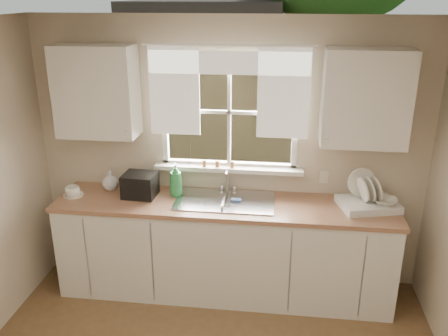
# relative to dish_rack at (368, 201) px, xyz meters

# --- Properties ---
(room_walls) EXTENTS (3.62, 4.02, 2.50)m
(room_walls) POSITION_rel_dish_rack_xyz_m (-1.24, -1.81, 0.26)
(room_walls) COLOR beige
(room_walls) RESTS_ON ground
(ceiling) EXTENTS (3.60, 4.00, 0.02)m
(ceiling) POSITION_rel_dish_rack_xyz_m (-1.24, -1.74, 1.53)
(ceiling) COLOR silver
(ceiling) RESTS_ON room_walls
(window) EXTENTS (1.38, 0.16, 1.06)m
(window) POSITION_rel_dish_rack_xyz_m (-1.24, 0.26, 0.51)
(window) COLOR white
(window) RESTS_ON room_walls
(curtains) EXTENTS (1.50, 0.03, 0.81)m
(curtains) POSITION_rel_dish_rack_xyz_m (-1.24, 0.21, 0.96)
(curtains) COLOR white
(curtains) RESTS_ON room_walls
(base_cabinets) EXTENTS (3.00, 0.62, 0.87)m
(base_cabinets) POSITION_rel_dish_rack_xyz_m (-1.24, -0.06, -0.54)
(base_cabinets) COLOR silver
(base_cabinets) RESTS_ON ground
(countertop) EXTENTS (3.04, 0.65, 0.04)m
(countertop) POSITION_rel_dish_rack_xyz_m (-1.24, -0.06, -0.08)
(countertop) COLOR #98694C
(countertop) RESTS_ON base_cabinets
(upper_cabinet_left) EXTENTS (0.70, 0.33, 0.80)m
(upper_cabinet_left) POSITION_rel_dish_rack_xyz_m (-2.39, 0.08, 0.88)
(upper_cabinet_left) COLOR silver
(upper_cabinet_left) RESTS_ON room_walls
(upper_cabinet_right) EXTENTS (0.70, 0.33, 0.80)m
(upper_cabinet_right) POSITION_rel_dish_rack_xyz_m (-0.09, 0.08, 0.88)
(upper_cabinet_right) COLOR silver
(upper_cabinet_right) RESTS_ON room_walls
(wall_outlet) EXTENTS (0.08, 0.01, 0.12)m
(wall_outlet) POSITION_rel_dish_rack_xyz_m (-0.36, 0.24, 0.11)
(wall_outlet) COLOR beige
(wall_outlet) RESTS_ON room_walls
(sill_jars) EXTENTS (0.30, 0.04, 0.06)m
(sill_jars) POSITION_rel_dish_rack_xyz_m (-1.34, 0.20, 0.21)
(sill_jars) COLOR brown
(sill_jars) RESTS_ON window
(sink) EXTENTS (0.88, 0.52, 0.40)m
(sink) POSITION_rel_dish_rack_xyz_m (-1.24, -0.03, -0.13)
(sink) COLOR #B7B7BC
(sink) RESTS_ON countertop
(dish_rack) EXTENTS (0.56, 0.48, 0.31)m
(dish_rack) POSITION_rel_dish_rack_xyz_m (0.00, 0.00, 0.00)
(dish_rack) COLOR silver
(dish_rack) RESTS_ON countertop
(bowl) EXTENTS (0.22, 0.22, 0.05)m
(bowl) POSITION_rel_dish_rack_xyz_m (0.13, -0.05, 0.03)
(bowl) COLOR silver
(bowl) RESTS_ON dish_rack
(soap_bottle_a) EXTENTS (0.13, 0.13, 0.31)m
(soap_bottle_a) POSITION_rel_dish_rack_xyz_m (-1.70, 0.04, 0.09)
(soap_bottle_a) COLOR #2F9149
(soap_bottle_a) RESTS_ON countertop
(soap_bottle_b) EXTENTS (0.09, 0.10, 0.16)m
(soap_bottle_b) POSITION_rel_dish_rack_xyz_m (-2.07, 0.07, 0.02)
(soap_bottle_b) COLOR blue
(soap_bottle_b) RESTS_ON countertop
(soap_bottle_c) EXTENTS (0.17, 0.17, 0.19)m
(soap_bottle_c) POSITION_rel_dish_rack_xyz_m (-2.35, 0.10, 0.03)
(soap_bottle_c) COLOR beige
(soap_bottle_c) RESTS_ON countertop
(saucer) EXTENTS (0.18, 0.18, 0.01)m
(saucer) POSITION_rel_dish_rack_xyz_m (-2.64, -0.08, -0.06)
(saucer) COLOR white
(saucer) RESTS_ON countertop
(cup) EXTENTS (0.14, 0.14, 0.10)m
(cup) POSITION_rel_dish_rack_xyz_m (-2.63, -0.12, -0.01)
(cup) COLOR white
(cup) RESTS_ON countertop
(black_appliance) EXTENTS (0.30, 0.27, 0.21)m
(black_appliance) POSITION_rel_dish_rack_xyz_m (-2.03, -0.01, 0.04)
(black_appliance) COLOR black
(black_appliance) RESTS_ON countertop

